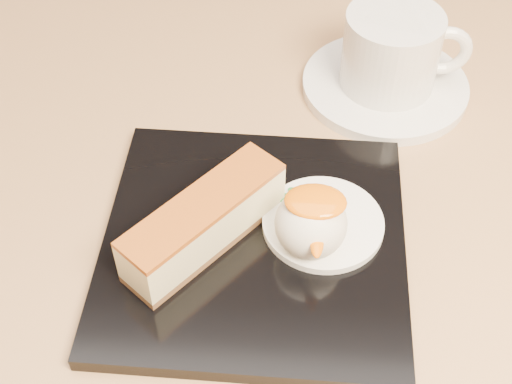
# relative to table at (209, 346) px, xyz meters

# --- Properties ---
(table) EXTENTS (0.80, 0.80, 0.72)m
(table) POSITION_rel_table_xyz_m (0.00, 0.00, 0.00)
(table) COLOR black
(table) RESTS_ON ground
(dessert_plate) EXTENTS (0.22, 0.22, 0.01)m
(dessert_plate) POSITION_rel_table_xyz_m (0.04, -0.00, 0.16)
(dessert_plate) COLOR black
(dessert_plate) RESTS_ON table
(cheesecake) EXTENTS (0.11, 0.12, 0.04)m
(cheesecake) POSITION_rel_table_xyz_m (0.01, -0.01, 0.19)
(cheesecake) COLOR brown
(cheesecake) RESTS_ON dessert_plate
(cream_smear) EXTENTS (0.09, 0.09, 0.01)m
(cream_smear) POSITION_rel_table_xyz_m (0.09, 0.01, 0.17)
(cream_smear) COLOR white
(cream_smear) RESTS_ON dessert_plate
(ice_cream_scoop) EXTENTS (0.05, 0.05, 0.05)m
(ice_cream_scoop) POSITION_rel_table_xyz_m (0.08, -0.01, 0.19)
(ice_cream_scoop) COLOR white
(ice_cream_scoop) RESTS_ON cream_smear
(mango_sauce) EXTENTS (0.04, 0.03, 0.01)m
(mango_sauce) POSITION_rel_table_xyz_m (0.08, -0.01, 0.21)
(mango_sauce) COLOR orange
(mango_sauce) RESTS_ON ice_cream_scoop
(mint_sprig) EXTENTS (0.03, 0.02, 0.00)m
(mint_sprig) POSITION_rel_table_xyz_m (0.06, 0.04, 0.17)
(mint_sprig) COLOR #2D8938
(mint_sprig) RESTS_ON cream_smear
(saucer) EXTENTS (0.15, 0.15, 0.01)m
(saucer) POSITION_rel_table_xyz_m (0.15, 0.19, 0.16)
(saucer) COLOR white
(saucer) RESTS_ON table
(coffee_cup) EXTENTS (0.11, 0.08, 0.07)m
(coffee_cup) POSITION_rel_table_xyz_m (0.15, 0.19, 0.20)
(coffee_cup) COLOR white
(coffee_cup) RESTS_ON saucer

